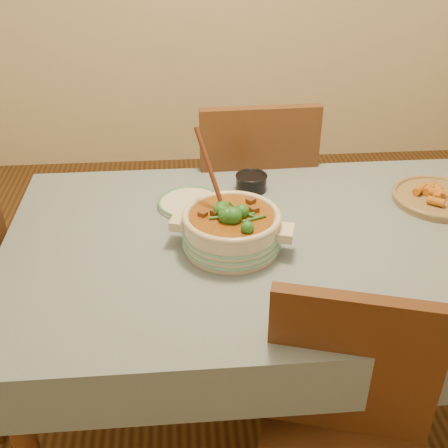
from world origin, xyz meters
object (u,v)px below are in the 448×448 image
Objects in this scene: stew_casserole at (231,227)px; white_plate at (190,203)px; condiment_bowl at (251,181)px; chair_far at (253,194)px; dining_table at (266,263)px; fried_plate at (437,196)px.

stew_casserole is 0.31m from white_plate.
white_plate is at bearing 113.38° from stew_casserole.
chair_far is (0.05, 0.30, -0.22)m from condiment_bowl.
chair_far is (0.04, 0.64, -0.09)m from dining_table.
stew_casserole reaches higher than dining_table.
fried_plate reaches higher than dining_table.
fried_plate is (0.65, -0.15, -0.01)m from condiment_bowl.
condiment_bowl is 0.38m from chair_far.
white_plate is 0.82× the size of fried_plate.
stew_casserole is 0.39m from condiment_bowl.
stew_casserole is at bearing -66.62° from white_plate.
stew_casserole is at bearing -106.28° from condiment_bowl.
condiment_bowl is at bearing 78.62° from chair_far.
fried_plate is at bearing -3.04° from white_plate.
stew_casserole reaches higher than fried_plate.
dining_table is at bearing -88.47° from condiment_bowl.
white_plate reaches higher than dining_table.
chair_far is (-0.60, 0.45, -0.21)m from fried_plate.
condiment_bowl is (-0.01, 0.34, 0.13)m from dining_table.
dining_table is 0.35m from white_plate.
dining_table is at bearing 84.47° from chair_far.
stew_casserole is 0.38× the size of chair_far.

